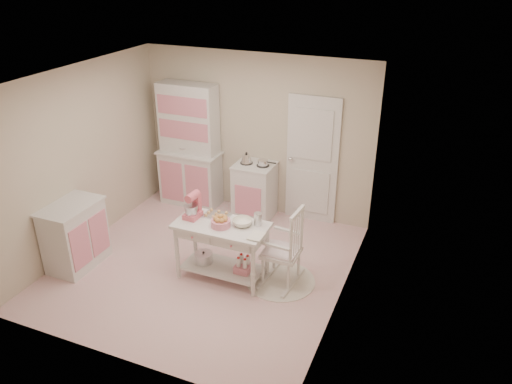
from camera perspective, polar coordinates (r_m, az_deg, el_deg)
room_shell at (r=6.27m, az=-6.61°, el=4.20°), size 3.84×3.84×2.62m
door at (r=7.78m, az=6.45°, el=3.60°), size 0.82×0.05×2.04m
hutch at (r=8.35m, az=-7.68°, el=5.26°), size 1.06×0.50×2.08m
stove at (r=8.04m, az=-0.15°, el=0.16°), size 0.62×0.57×0.92m
base_cabinet at (r=7.23m, az=-19.99°, el=-4.67°), size 0.54×0.84×0.92m
lace_rug at (r=6.71m, az=2.81°, el=-10.07°), size 0.92×0.92×0.01m
rocking_chair at (r=6.41m, az=2.92°, el=-6.13°), size 0.54×0.76×1.10m
work_table at (r=6.59m, az=-3.89°, el=-6.72°), size 1.20×0.60×0.80m
stand_mixer at (r=6.50m, az=-7.30°, el=-1.59°), size 0.22×0.29×0.34m
cookie_tray at (r=6.58m, az=-4.49°, el=-2.67°), size 0.34×0.24×0.02m
bread_basket at (r=6.32m, az=-4.05°, el=-3.58°), size 0.25×0.25×0.09m
mixing_bowl at (r=6.33m, az=-1.58°, el=-3.50°), size 0.26×0.26×0.08m
metal_pitcher at (r=6.31m, az=0.21°, el=-3.12°), size 0.10×0.10×0.17m
recipe_book at (r=6.12m, az=-0.70°, el=-4.92°), size 0.17×0.23×0.02m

